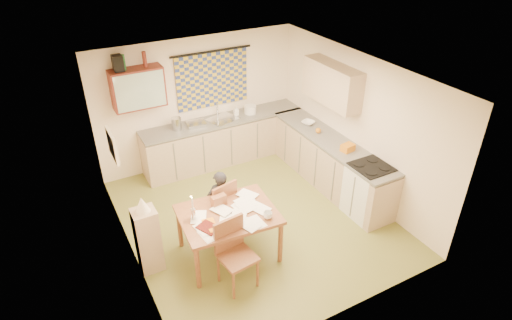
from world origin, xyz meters
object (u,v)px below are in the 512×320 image
counter_right (329,163)px  chair_far (219,215)px  counter_back (225,140)px  dining_table (229,233)px  stove (368,190)px  shelf_stand (148,240)px  person (220,202)px

counter_right → chair_far: (-2.34, -0.27, -0.15)m
counter_back → dining_table: (-1.12, -2.53, -0.07)m
stove → shelf_stand: size_ratio=0.93×
counter_right → chair_far: 2.36m
person → shelf_stand: bearing=18.2°
person → shelf_stand: 1.25m
dining_table → shelf_stand: (-1.11, 0.27, 0.13)m
stove → shelf_stand: shelf_stand is taller
counter_back → stove: stove is taller
shelf_stand → counter_right: bearing=8.9°
dining_table → shelf_stand: 1.15m
chair_far → shelf_stand: size_ratio=0.96×
counter_right → person: 2.34m
counter_right → chair_far: size_ratio=3.04×
chair_far → person: 0.26m
counter_back → shelf_stand: size_ratio=3.27×
dining_table → chair_far: size_ratio=1.48×
dining_table → shelf_stand: shelf_stand is taller
counter_back → stove: bearing=-64.5°
counter_right → counter_back: bearing=127.6°
shelf_stand → stove: bearing=-7.9°
chair_far → person: person is taller
counter_right → stove: (0.00, -1.05, 0.02)m
stove → dining_table: stove is taller
person → shelf_stand: person is taller
person → dining_table: bearing=84.4°
stove → counter_back: bearing=115.5°
counter_back → counter_right: (1.31, -1.70, -0.00)m
stove → shelf_stand: 3.57m
shelf_stand → person: bearing=11.8°
stove → dining_table: bearing=174.8°
counter_back → person: 2.24m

